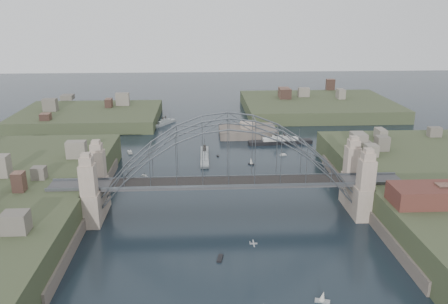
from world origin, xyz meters
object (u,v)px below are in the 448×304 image
wharf_shed (438,195)px  naval_cruiser_far (164,123)px  naval_cruiser_near (205,156)px  fort_island (247,136)px  ocean_liner (280,141)px  bridge (228,166)px

wharf_shed → naval_cruiser_far: bearing=122.8°
naval_cruiser_near → naval_cruiser_far: 49.25m
fort_island → wharf_shed: 90.48m
wharf_shed → naval_cruiser_far: 121.97m
wharf_shed → naval_cruiser_near: 75.01m
ocean_liner → bridge: bearing=-111.7°
wharf_shed → ocean_liner: size_ratio=0.84×
ocean_liner → naval_cruiser_far: bearing=145.5°
bridge → ocean_liner: bearing=68.3°
fort_island → naval_cruiser_far: 38.48m
wharf_shed → naval_cruiser_far: (-65.86, 102.25, -9.26)m
fort_island → wharf_shed: wharf_shed is taller
fort_island → naval_cruiser_near: 32.95m
fort_island → naval_cruiser_far: bearing=151.7°
naval_cruiser_near → wharf_shed: bearing=-48.7°
bridge → fort_island: size_ratio=3.82×
wharf_shed → naval_cruiser_near: (-49.18, 55.91, -9.09)m
bridge → naval_cruiser_near: (-5.18, 41.91, -11.41)m
bridge → wharf_shed: bearing=-17.7°
bridge → wharf_shed: bridge is taller
fort_island → naval_cruiser_far: (-33.86, 18.25, 1.08)m
bridge → ocean_liner: (22.85, 57.56, -11.43)m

